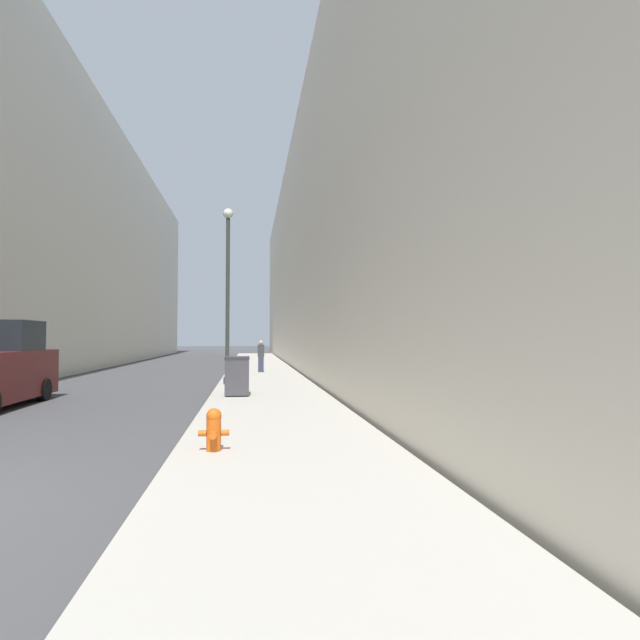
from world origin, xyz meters
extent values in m
cube|color=#ADA89E|center=(5.12, 18.00, 0.07)|extent=(3.48, 60.00, 0.15)
cube|color=beige|center=(12.96, 26.00, 6.94)|extent=(12.00, 60.00, 13.88)
cylinder|color=#D15614|center=(3.99, 2.29, 0.39)|extent=(0.22, 0.22, 0.48)
sphere|color=#D15614|center=(3.99, 2.29, 0.67)|extent=(0.23, 0.23, 0.23)
cylinder|color=#D15614|center=(3.99, 2.29, 0.74)|extent=(0.06, 0.06, 0.05)
cylinder|color=#D15614|center=(3.99, 2.13, 0.41)|extent=(0.11, 0.12, 0.11)
cylinder|color=#D15614|center=(3.82, 2.29, 0.41)|extent=(0.12, 0.09, 0.09)
cylinder|color=#D15614|center=(4.16, 2.29, 0.41)|extent=(0.12, 0.09, 0.09)
cube|color=#3D3D42|center=(4.16, 9.37, 0.69)|extent=(0.69, 0.67, 1.03)
cube|color=#2D2D31|center=(4.16, 9.37, 1.24)|extent=(0.71, 0.69, 0.08)
cylinder|color=black|center=(3.87, 9.66, 0.23)|extent=(0.05, 0.16, 0.16)
cylinder|color=black|center=(4.46, 9.66, 0.23)|extent=(0.05, 0.16, 0.16)
cylinder|color=#2D332D|center=(3.72, 13.05, 0.27)|extent=(0.26, 0.26, 0.25)
cylinder|color=#2D332D|center=(3.72, 13.05, 3.19)|extent=(0.14, 0.14, 6.09)
sphere|color=silver|center=(3.72, 13.05, 6.38)|extent=(0.37, 0.37, 0.37)
cube|color=black|center=(-2.33, 9.54, 1.89)|extent=(1.80, 1.57, 0.84)
cylinder|color=black|center=(-1.43, 10.20, 0.32)|extent=(0.24, 0.64, 0.64)
cube|color=#2D3347|center=(5.07, 19.15, 0.52)|extent=(0.27, 0.19, 0.75)
cube|color=#333338|center=(5.07, 19.15, 1.19)|extent=(0.31, 0.19, 0.59)
sphere|color=tan|center=(5.07, 19.15, 1.59)|extent=(0.20, 0.20, 0.20)
camera|label=1|loc=(4.51, -5.37, 1.85)|focal=28.00mm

